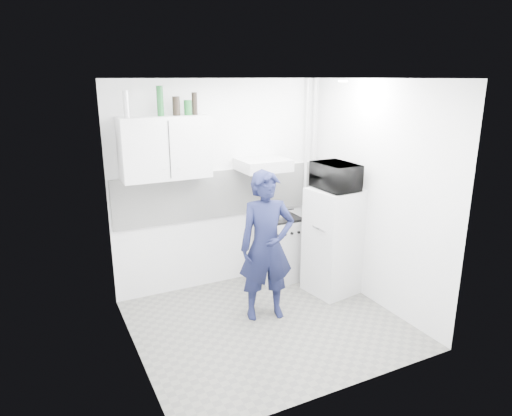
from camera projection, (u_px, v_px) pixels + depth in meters
name	position (u px, v px, depth m)	size (l,w,h in m)	color
floor	(268.00, 324.00, 5.01)	(2.80, 2.80, 0.00)	slate
ceiling	(270.00, 78.00, 4.29)	(2.80, 2.80, 0.00)	white
wall_back	(222.00, 186.00, 5.73)	(2.80, 2.80, 0.00)	white
wall_left	(130.00, 230.00, 4.05)	(2.60, 2.60, 0.00)	white
wall_right	(376.00, 195.00, 5.25)	(2.60, 2.60, 0.00)	white
person	(267.00, 246.00, 4.97)	(0.61, 0.40, 1.67)	#14183A
stove	(278.00, 249.00, 6.05)	(0.52, 0.52, 0.84)	#BDBDBD
fridge	(333.00, 241.00, 5.62)	(0.55, 0.55, 1.32)	silver
stove_top	(278.00, 218.00, 5.93)	(0.50, 0.50, 0.03)	black
saucepan	(279.00, 214.00, 5.85)	(0.20, 0.20, 0.11)	silver
microwave	(336.00, 176.00, 5.40)	(0.39, 0.57, 0.32)	black
bottle_a	(126.00, 104.00, 4.80)	(0.06, 0.06, 0.28)	silver
bottle_d	(160.00, 101.00, 4.95)	(0.07, 0.07, 0.32)	#144C1E
canister_a	(176.00, 106.00, 5.04)	(0.08, 0.08, 0.21)	black
canister_b	(188.00, 108.00, 5.11)	(0.09, 0.09, 0.17)	#144C1E
bottle_e	(195.00, 104.00, 5.13)	(0.06, 0.06, 0.25)	black
upper_cabinet	(165.00, 148.00, 5.10)	(1.00, 0.35, 0.70)	silver
range_hood	(263.00, 165.00, 5.63)	(0.60, 0.50, 0.14)	#BDBDBD
backsplash	(223.00, 193.00, 5.74)	(2.74, 0.03, 0.60)	white
pipe_a	(313.00, 177.00, 6.22)	(0.05, 0.05, 2.60)	#BDBDBD
pipe_b	(305.00, 178.00, 6.16)	(0.04, 0.04, 2.60)	#BDBDBD
ceiling_spot_fixture	(343.00, 81.00, 4.90)	(0.10, 0.10, 0.02)	white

